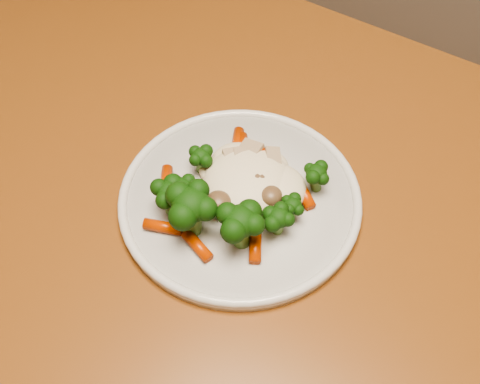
{
  "coord_description": "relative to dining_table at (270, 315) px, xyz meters",
  "views": [
    {
      "loc": [
        0.25,
        -0.14,
        1.27
      ],
      "look_at": [
        0.04,
        0.18,
        0.77
      ],
      "focal_mm": 45.0,
      "sensor_mm": 36.0,
      "label": 1
    }
  ],
  "objects": [
    {
      "name": "dining_table",
      "position": [
        0.0,
        0.0,
        0.0
      ],
      "size": [
        1.23,
        0.82,
        0.75
      ],
      "rotation": [
        0.0,
        0.0,
        -0.0
      ],
      "color": "brown",
      "rests_on": "ground"
    },
    {
      "name": "plate",
      "position": [
        -0.07,
        0.05,
        0.1
      ],
      "size": [
        0.26,
        0.26,
        0.01
      ],
      "primitive_type": "cylinder",
      "color": "silver",
      "rests_on": "dining_table"
    },
    {
      "name": "meal",
      "position": [
        -0.07,
        0.04,
        0.13
      ],
      "size": [
        0.17,
        0.17,
        0.05
      ],
      "color": "#FFF1CB",
      "rests_on": "plate"
    }
  ]
}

